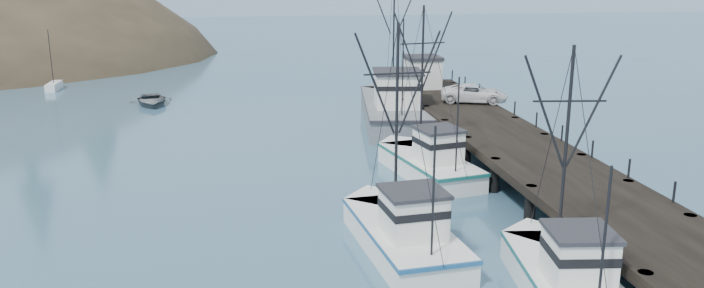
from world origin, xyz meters
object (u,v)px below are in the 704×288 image
Objects in this scene: work_vessel at (394,107)px; pickup_truck at (474,93)px; pier at (506,140)px; trawler_mid at (402,231)px; trawler_near at (563,276)px; motorboat at (152,105)px; trawler_far at (427,162)px; pier_shed at (423,72)px.

work_vessel is 6.63m from pickup_truck.
pier is 15.45m from trawler_mid.
trawler_near reaches higher than motorboat.
pickup_truck is 0.94× the size of motorboat.
trawler_far reaches higher than pier.
pier is 4.16× the size of trawler_mid.
pier_shed reaches higher than pickup_truck.
trawler_far reaches higher than pier_shed.
trawler_near reaches higher than pier_shed.
pier reaches higher than motorboat.
trawler_far is at bearing -103.80° from pier_shed.
trawler_far reaches higher than trawler_mid.
trawler_mid reaches higher than pickup_truck.
trawler_mid reaches higher than motorboat.
trawler_far is at bearing 168.74° from pickup_truck.
work_vessel reaches higher than trawler_mid.
motorboat is at bearing 82.60° from pickup_truck.
trawler_near is 28.97m from pickup_truck.
pier is 8.43× the size of pickup_truck.
work_vessel is (1.21, 14.71, 0.41)m from trawler_far.
pier is 10.90m from pickup_truck.
trawler_mid reaches higher than trawler_near.
trawler_mid is at bearing -106.38° from pier_shed.
pier is 5.75m from trawler_far.
pier_shed is at bearing 73.62° from trawler_mid.
motorboat is at bearing 113.09° from trawler_mid.
trawler_far is at bearing -167.57° from pier.
pier is 7.94× the size of motorboat.
trawler_far is 14.76m from work_vessel.
work_vessel is at bearing -36.26° from motorboat.
trawler_mid is at bearing -128.76° from pier.
pier is 4.36× the size of trawler_near.
pier_shed reaches higher than pier.
trawler_far is 2.04× the size of pickup_truck.
trawler_near is 0.95× the size of trawler_far.
work_vessel is at bearing 84.15° from pickup_truck.
work_vessel is at bearing 85.30° from trawler_far.
trawler_near is 0.95× the size of trawler_mid.
motorboat is (-25.05, 24.07, -1.69)m from pier.
trawler_mid is at bearing -76.08° from motorboat.
pier_shed is 7.65m from pickup_truck.
pier is at bearing 51.24° from trawler_mid.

